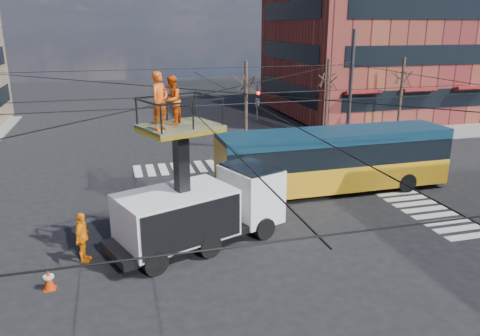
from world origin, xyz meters
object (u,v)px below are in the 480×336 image
worker_ground (82,238)px  flagger (273,199)px  city_bus (334,159)px  traffic_cone (49,279)px  utility_truck (201,192)px

worker_ground → flagger: bearing=-62.0°
city_bus → traffic_cone: bearing=-155.3°
utility_truck → city_bus: size_ratio=0.61×
worker_ground → traffic_cone: bearing=164.6°
city_bus → worker_ground: (-12.07, -4.51, -0.79)m
utility_truck → worker_ground: (-4.41, -0.35, -1.20)m
city_bus → flagger: 5.10m
traffic_cone → flagger: size_ratio=0.35×
utility_truck → worker_ground: 4.59m
flagger → worker_ground: bearing=-96.8°
worker_ground → utility_truck: bearing=-69.8°
utility_truck → traffic_cone: (-5.43, -2.04, -1.78)m
utility_truck → city_bus: bearing=7.7°
traffic_cone → worker_ground: 2.05m
traffic_cone → worker_ground: (1.01, 1.68, 0.59)m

